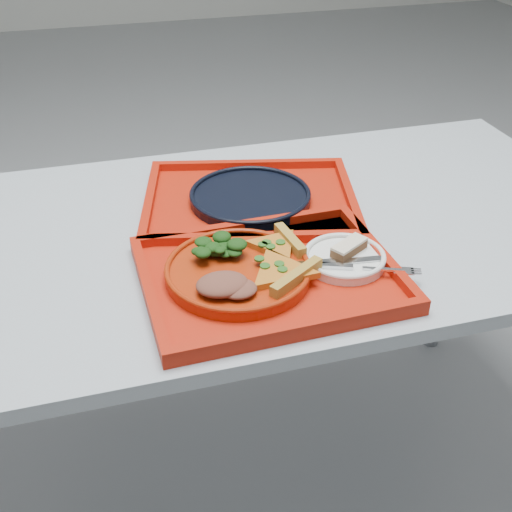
{
  "coord_description": "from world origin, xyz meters",
  "views": [
    {
      "loc": [
        -0.29,
        -1.1,
        1.42
      ],
      "look_at": [
        -0.02,
        -0.16,
        0.78
      ],
      "focal_mm": 45.0,
      "sensor_mm": 36.0,
      "label": 1
    }
  ],
  "objects_px": {
    "tray_far": "(250,204)",
    "navy_plate": "(250,198)",
    "tray_main": "(269,278)",
    "dinner_plate": "(238,273)",
    "dessert_bar": "(349,247)"
  },
  "relations": [
    {
      "from": "dinner_plate",
      "to": "dessert_bar",
      "type": "relative_size",
      "value": 3.23
    },
    {
      "from": "tray_far",
      "to": "navy_plate",
      "type": "xyz_separation_m",
      "value": [
        0.0,
        0.0,
        0.01
      ]
    },
    {
      "from": "tray_main",
      "to": "tray_far",
      "type": "relative_size",
      "value": 1.0
    },
    {
      "from": "tray_far",
      "to": "navy_plate",
      "type": "bearing_deg",
      "value": 13.17
    },
    {
      "from": "tray_main",
      "to": "dessert_bar",
      "type": "distance_m",
      "value": 0.16
    },
    {
      "from": "tray_main",
      "to": "navy_plate",
      "type": "relative_size",
      "value": 1.73
    },
    {
      "from": "tray_far",
      "to": "navy_plate",
      "type": "distance_m",
      "value": 0.01
    },
    {
      "from": "tray_main",
      "to": "dinner_plate",
      "type": "relative_size",
      "value": 1.73
    },
    {
      "from": "navy_plate",
      "to": "dessert_bar",
      "type": "distance_m",
      "value": 0.29
    },
    {
      "from": "dessert_bar",
      "to": "navy_plate",
      "type": "bearing_deg",
      "value": 82.95
    },
    {
      "from": "tray_main",
      "to": "navy_plate",
      "type": "height_order",
      "value": "navy_plate"
    },
    {
      "from": "navy_plate",
      "to": "dinner_plate",
      "type": "bearing_deg",
      "value": -109.61
    },
    {
      "from": "tray_main",
      "to": "tray_far",
      "type": "bearing_deg",
      "value": 80.17
    },
    {
      "from": "navy_plate",
      "to": "dessert_bar",
      "type": "height_order",
      "value": "dessert_bar"
    },
    {
      "from": "dessert_bar",
      "to": "tray_main",
      "type": "bearing_deg",
      "value": 153.55
    }
  ]
}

